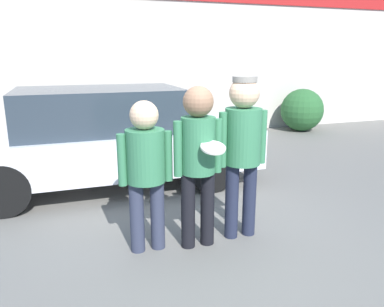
# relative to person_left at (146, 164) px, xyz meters

# --- Properties ---
(ground_plane) EXTENTS (56.00, 56.00, 0.00)m
(ground_plane) POSITION_rel_person_left_xyz_m (0.71, -0.11, -0.95)
(ground_plane) COLOR #66635E
(storefront_building) EXTENTS (24.00, 0.22, 3.63)m
(storefront_building) POSITION_rel_person_left_xyz_m (0.71, 5.88, 0.90)
(storefront_building) COLOR beige
(storefront_building) RESTS_ON ground
(person_left) EXTENTS (0.56, 0.39, 1.60)m
(person_left) POSITION_rel_person_left_xyz_m (0.00, 0.00, 0.00)
(person_left) COLOR #2D3347
(person_left) RESTS_ON ground
(person_middle_with_frisbee) EXTENTS (0.52, 0.55, 1.73)m
(person_middle_with_frisbee) POSITION_rel_person_left_xyz_m (0.54, -0.09, 0.09)
(person_middle_with_frisbee) COLOR black
(person_middle_with_frisbee) RESTS_ON ground
(person_right) EXTENTS (0.56, 0.39, 1.81)m
(person_right) POSITION_rel_person_left_xyz_m (1.07, -0.03, 0.16)
(person_right) COLOR #1E2338
(person_right) RESTS_ON ground
(parked_car_near) EXTENTS (4.63, 1.81, 1.54)m
(parked_car_near) POSITION_rel_person_left_xyz_m (-0.17, 2.24, -0.18)
(parked_car_near) COLOR silver
(parked_car_near) RESTS_ON ground
(shrub) EXTENTS (1.15, 1.15, 1.15)m
(shrub) POSITION_rel_person_left_xyz_m (5.42, 5.11, -0.37)
(shrub) COLOR #285B2D
(shrub) RESTS_ON ground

